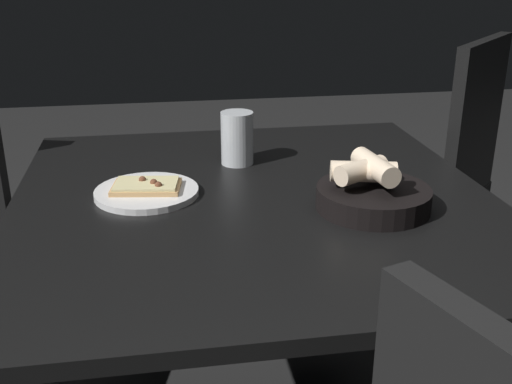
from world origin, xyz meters
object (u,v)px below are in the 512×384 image
pizza_plate (147,191)px  dining_table (255,220)px  beer_glass (237,140)px  bread_basket (371,192)px  chair_far (436,168)px

pizza_plate → dining_table: bearing=169.7°
pizza_plate → beer_glass: (-0.22, -0.18, 0.05)m
bread_basket → beer_glass: (0.23, -0.33, 0.02)m
dining_table → chair_far: bearing=-140.8°
dining_table → chair_far: chair_far is taller
pizza_plate → bread_basket: bearing=161.8°
dining_table → beer_glass: size_ratio=8.16×
bread_basket → chair_far: bearing=-124.9°
dining_table → chair_far: 0.91m
beer_glass → chair_far: bearing=-153.9°
dining_table → pizza_plate: (0.23, -0.04, 0.07)m
bread_basket → beer_glass: bearing=-55.2°
dining_table → pizza_plate: pizza_plate is taller
pizza_plate → chair_far: 1.08m
dining_table → bread_basket: (-0.22, 0.11, 0.09)m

